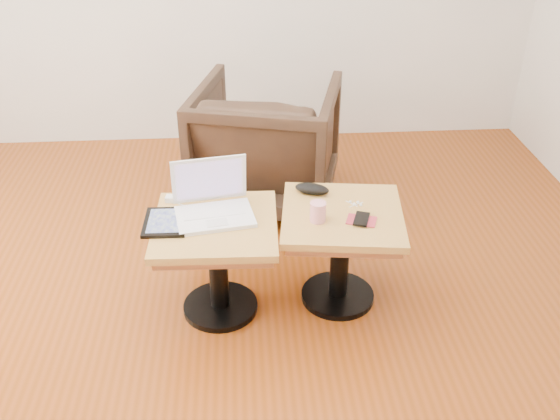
{
  "coord_description": "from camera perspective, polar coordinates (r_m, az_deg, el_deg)",
  "views": [
    {
      "loc": [
        0.18,
        -2.06,
        1.95
      ],
      "look_at": [
        0.34,
        0.26,
        0.54
      ],
      "focal_mm": 40.0,
      "sensor_mm": 36.0,
      "label": 1
    }
  ],
  "objects": [
    {
      "name": "room_shell",
      "position": [
        2.16,
        -8.83,
        14.62
      ],
      "size": [
        4.52,
        4.52,
        2.71
      ],
      "color": "#71330C",
      "rests_on": "ground"
    },
    {
      "name": "side_table_left",
      "position": [
        2.82,
        -5.81,
        -3.21
      ],
      "size": [
        0.56,
        0.56,
        0.49
      ],
      "rotation": [
        0.0,
        0.0,
        -0.03
      ],
      "color": "black",
      "rests_on": "ground"
    },
    {
      "name": "side_table_right",
      "position": [
        2.88,
        5.61,
        -2.28
      ],
      "size": [
        0.6,
        0.6,
        0.49
      ],
      "rotation": [
        0.0,
        0.0,
        -0.12
      ],
      "color": "black",
      "rests_on": "ground"
    },
    {
      "name": "laptop",
      "position": [
        2.79,
        -6.15,
        0.52
      ],
      "size": [
        0.38,
        0.32,
        0.24
      ],
      "rotation": [
        0.0,
        0.0,
        0.17
      ],
      "color": "white",
      "rests_on": "side_table_left"
    },
    {
      "name": "tablet",
      "position": [
        2.76,
        -10.43,
        -1.09
      ],
      "size": [
        0.19,
        0.24,
        0.02
      ],
      "rotation": [
        0.0,
        0.0,
        -0.02
      ],
      "color": "black",
      "rests_on": "side_table_left"
    },
    {
      "name": "charging_adapter",
      "position": [
        2.93,
        -9.99,
        1.03
      ],
      "size": [
        0.05,
        0.05,
        0.03
      ],
      "primitive_type": "cube",
      "rotation": [
        0.0,
        0.0,
        -0.16
      ],
      "color": "white",
      "rests_on": "side_table_left"
    },
    {
      "name": "glasses_case",
      "position": [
        2.94,
        2.95,
        1.95
      ],
      "size": [
        0.18,
        0.13,
        0.05
      ],
      "primitive_type": "ellipsoid",
      "rotation": [
        0.0,
        0.0,
        -0.36
      ],
      "color": "black",
      "rests_on": "side_table_right"
    },
    {
      "name": "striped_cup",
      "position": [
        2.73,
        3.48,
        -0.16
      ],
      "size": [
        0.09,
        0.09,
        0.09
      ],
      "primitive_type": "cylinder",
      "rotation": [
        0.0,
        0.0,
        -0.25
      ],
      "color": "#D13353",
      "rests_on": "side_table_right"
    },
    {
      "name": "earbuds_tangle",
      "position": [
        2.88,
        6.93,
        0.61
      ],
      "size": [
        0.07,
        0.05,
        0.01
      ],
      "color": "white",
      "rests_on": "side_table_right"
    },
    {
      "name": "phone_on_sleeve",
      "position": [
        2.76,
        7.46,
        -0.89
      ],
      "size": [
        0.15,
        0.13,
        0.02
      ],
      "rotation": [
        0.0,
        0.0,
        -0.33
      ],
      "color": "maroon",
      "rests_on": "side_table_right"
    },
    {
      "name": "armchair",
      "position": [
        3.73,
        -1.22,
        6.07
      ],
      "size": [
        0.97,
        0.99,
        0.74
      ],
      "primitive_type": "imported",
      "rotation": [
        0.0,
        0.0,
        2.9
      ],
      "color": "black",
      "rests_on": "ground"
    }
  ]
}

